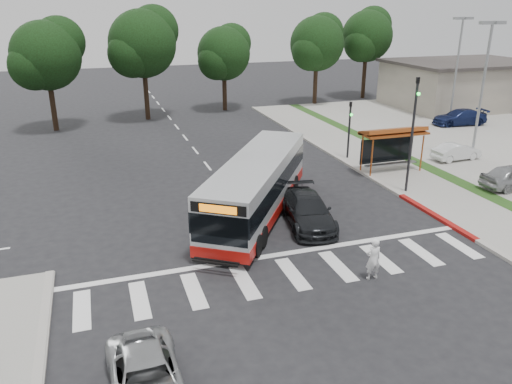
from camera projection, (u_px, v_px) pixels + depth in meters
name	position (u px, v px, depth m)	size (l,w,h in m)	color
ground	(254.00, 225.00, 24.32)	(140.00, 140.00, 0.00)	black
sidewalk_east	(369.00, 158.00, 34.64)	(4.00, 40.00, 0.12)	gray
curb_east	(343.00, 161.00, 34.05)	(0.30, 40.00, 0.15)	#9E9991
curb_east_red	(436.00, 216.00, 25.15)	(0.32, 6.00, 0.15)	maroon
parking_lot	(488.00, 138.00, 39.94)	(18.00, 36.00, 0.10)	gray
commercial_building	(462.00, 85.00, 51.91)	(14.00, 10.00, 4.40)	#9E9584
building_roof_cap	(465.00, 62.00, 51.08)	(14.60, 10.60, 0.30)	#383330
crosswalk_ladder	(293.00, 274.00, 19.87)	(18.00, 2.60, 0.01)	silver
bus_shelter	(393.00, 136.00, 31.20)	(4.20, 1.60, 2.86)	#9E471A
traffic_signal_ne_tall	(413.00, 126.00, 27.10)	(0.18, 0.37, 6.50)	black
traffic_signal_ne_short	(350.00, 124.00, 33.81)	(0.18, 0.37, 4.00)	black
lot_light_front	(485.00, 72.00, 32.86)	(1.90, 0.35, 9.01)	gray
lot_light_mid	(458.00, 56.00, 43.51)	(1.90, 0.35, 9.01)	gray
tree_ne_a	(317.00, 43.00, 51.74)	(6.16, 5.74, 9.30)	black
tree_ne_b	(367.00, 35.00, 55.39)	(6.16, 5.74, 10.02)	black
tree_north_a	(143.00, 42.00, 44.50)	(6.60, 6.15, 10.17)	black
tree_north_b	(224.00, 53.00, 49.06)	(5.72, 5.33, 8.43)	black
tree_north_c	(47.00, 54.00, 40.59)	(6.16, 5.74, 9.30)	black
transit_bus	(257.00, 187.00, 24.98)	(2.50, 11.56, 2.99)	#BABCBF
pedestrian	(373.00, 259.00, 19.23)	(0.63, 0.41, 1.72)	white
dark_sedan	(308.00, 210.00, 24.14)	(2.04, 5.01, 1.45)	black
silver_suv_south	(147.00, 380.00, 13.40)	(1.97, 4.27, 1.19)	#9EA1A3
parked_car_1	(456.00, 152.00, 34.02)	(1.21, 3.47, 1.14)	silver
parked_car_3	(460.00, 117.00, 43.92)	(1.92, 4.73, 1.37)	#151F4A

